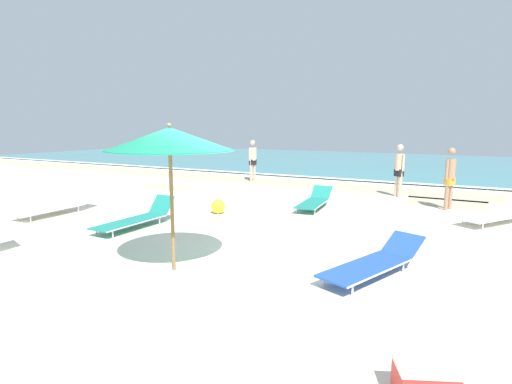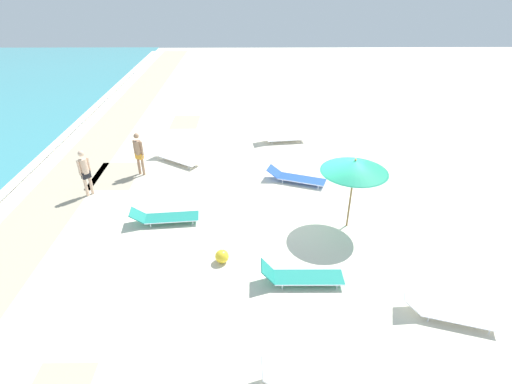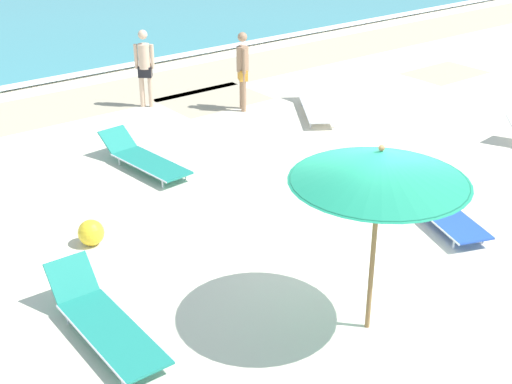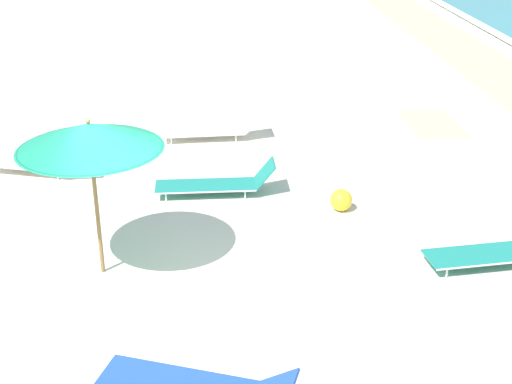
# 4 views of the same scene
# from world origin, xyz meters

# --- Properties ---
(ground_plane) EXTENTS (60.00, 60.00, 0.16)m
(ground_plane) POSITION_xyz_m (0.00, 0.01, -0.08)
(ground_plane) COLOR beige
(beach_umbrella) EXTENTS (2.05, 2.05, 2.40)m
(beach_umbrella) POSITION_xyz_m (-0.78, -0.96, 2.14)
(beach_umbrella) COLOR olive
(beach_umbrella) RESTS_ON ground_plane
(sun_lounger_under_umbrella) EXTENTS (0.64, 2.20, 0.61)m
(sun_lounger_under_umbrella) POSITION_xyz_m (-3.42, 0.85, 0.22)
(sun_lounger_under_umbrella) COLOR #1E8475
(sun_lounger_under_umbrella) RESTS_ON ground_plane
(sun_lounger_beside_umbrella) EXTENTS (0.81, 2.23, 0.51)m
(sun_lounger_beside_umbrella) POSITION_xyz_m (-0.53, 4.98, 0.21)
(sun_lounger_beside_umbrella) COLOR #1E8475
(sun_lounger_beside_umbrella) RESTS_ON ground_plane
(sun_lounger_near_water_left) EXTENTS (1.74, 2.18, 0.62)m
(sun_lounger_near_water_left) POSITION_xyz_m (4.08, 5.37, 0.22)
(sun_lounger_near_water_left) COLOR white
(sun_lounger_near_water_left) RESTS_ON ground_plane
(sun_lounger_mid_beach_pair_b) EXTENTS (1.35, 2.34, 0.48)m
(sun_lounger_mid_beach_pair_b) POSITION_xyz_m (2.17, 0.41, 0.20)
(sun_lounger_mid_beach_pair_b) COLOR blue
(sun_lounger_mid_beach_pair_b) RESTS_ON ground_plane
(beachgoer_wading_adult) EXTENTS (0.29, 0.41, 1.76)m
(beachgoer_wading_adult) POSITION_xyz_m (2.91, 6.55, 1.00)
(beachgoer_wading_adult) COLOR #A37A5B
(beachgoer_wading_adult) RESTS_ON ground_plane
(beachgoer_strolling_adult) EXTENTS (0.36, 0.33, 1.76)m
(beachgoer_strolling_adult) POSITION_xyz_m (1.30, 8.08, 1.00)
(beachgoer_strolling_adult) COLOR beige
(beachgoer_strolling_adult) RESTS_ON ground_plane
(beach_ball) EXTENTS (0.39, 0.39, 0.39)m
(beach_ball) POSITION_xyz_m (-2.55, 2.99, 0.20)
(beach_ball) COLOR yellow
(beach_ball) RESTS_ON ground_plane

